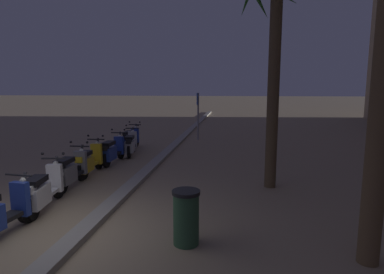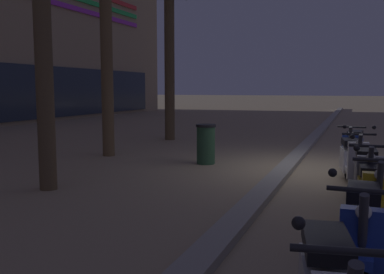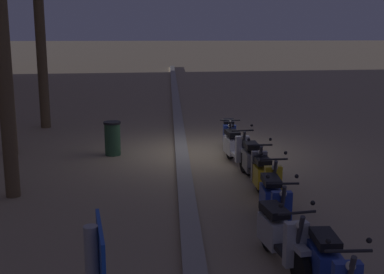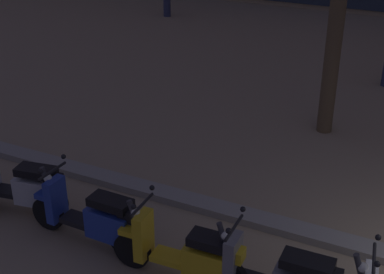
{
  "view_description": "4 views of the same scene",
  "coord_description": "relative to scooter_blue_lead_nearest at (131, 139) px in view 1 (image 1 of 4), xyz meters",
  "views": [
    {
      "loc": [
        4.99,
        3.3,
        2.66
      ],
      "look_at": [
        -4.94,
        1.98,
        1.12
      ],
      "focal_mm": 30.09,
      "sensor_mm": 36.0,
      "label": 1
    },
    {
      "loc": [
        -9.72,
        -0.85,
        1.8
      ],
      "look_at": [
        -3.58,
        1.54,
        1.05
      ],
      "focal_mm": 40.01,
      "sensor_mm": 36.0,
      "label": 2
    },
    {
      "loc": [
        -14.38,
        0.95,
        3.61
      ],
      "look_at": [
        -3.21,
        0.43,
        1.16
      ],
      "focal_mm": 48.57,
      "sensor_mm": 36.0,
      "label": 3
    },
    {
      "loc": [
        -1.5,
        -6.03,
        4.81
      ],
      "look_at": [
        -4.87,
        0.7,
        1.14
      ],
      "focal_mm": 51.43,
      "sensor_mm": 36.0,
      "label": 4
    }
  ],
  "objects": [
    {
      "name": "scooter_silver_second_in_line",
      "position": [
        1.21,
        0.4,
        -0.01
      ],
      "size": [
        1.72,
        0.64,
        1.17
      ],
      "color": "black",
      "rests_on": "ground"
    },
    {
      "name": "scooter_blue_gap_after_mid",
      "position": [
        2.66,
        0.21,
        0.0
      ],
      "size": [
        1.87,
        0.56,
        1.17
      ],
      "color": "black",
      "rests_on": "ground"
    },
    {
      "name": "scooter_grey_mid_front",
      "position": [
        5.41,
        0.13,
        0.0
      ],
      "size": [
        1.8,
        0.56,
        1.17
      ],
      "color": "black",
      "rests_on": "ground"
    },
    {
      "name": "litter_bin",
      "position": [
        8.11,
        3.66,
        0.03
      ],
      "size": [
        0.48,
        0.48,
        0.95
      ],
      "color": "#2D5638",
      "rests_on": "ground"
    },
    {
      "name": "palm_tree_by_mall_entrance",
      "position": [
        4.6,
        5.41,
        4.08
      ],
      "size": [
        2.4,
        2.36,
        5.97
      ],
      "color": "brown",
      "rests_on": "ground"
    },
    {
      "name": "crossing_sign",
      "position": [
        -3.12,
        2.55,
        1.05
      ],
      "size": [
        0.59,
        0.17,
        2.4
      ],
      "color": "#939399",
      "rests_on": "ground"
    },
    {
      "name": "curb_strip",
      "position": [
        8.25,
        1.72,
        -0.4
      ],
      "size": [
        60.0,
        0.36,
        0.12
      ],
      "primitive_type": "cube",
      "color": "gray",
      "rests_on": "ground"
    },
    {
      "name": "scooter_white_mid_centre",
      "position": [
        7.01,
        0.35,
        -0.01
      ],
      "size": [
        1.85,
        0.63,
        1.17
      ],
      "color": "black",
      "rests_on": "ground"
    },
    {
      "name": "scooter_blue_lead_nearest",
      "position": [
        0.0,
        0.0,
        0.0
      ],
      "size": [
        1.8,
        0.56,
        1.17
      ],
      "color": "black",
      "rests_on": "ground"
    },
    {
      "name": "ground_plane",
      "position": [
        8.25,
        1.14,
        -0.46
      ],
      "size": [
        200.0,
        200.0,
        0.0
      ],
      "primitive_type": "plane",
      "color": "#9E896B"
    },
    {
      "name": "scooter_yellow_last_in_row",
      "position": [
        4.22,
        0.07,
        -0.01
      ],
      "size": [
        1.87,
        0.56,
        1.17
      ],
      "color": "black",
      "rests_on": "ground"
    }
  ]
}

